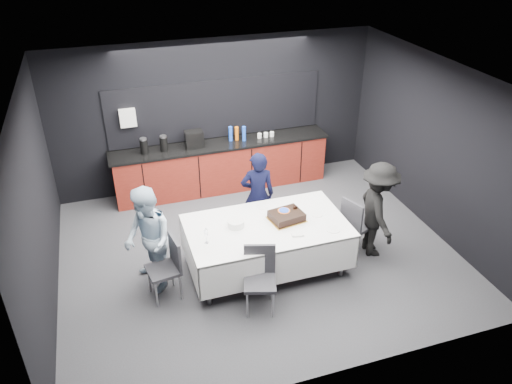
{
  "coord_description": "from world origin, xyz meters",
  "views": [
    {
      "loc": [
        -1.99,
        -6.03,
        4.8
      ],
      "look_at": [
        0.0,
        0.1,
        1.05
      ],
      "focal_mm": 35.0,
      "sensor_mm": 36.0,
      "label": 1
    }
  ],
  "objects_px": {
    "chair_near": "(260,274)",
    "person_left": "(148,240)",
    "plate_stack": "(236,223)",
    "person_right": "(377,210)",
    "party_table": "(267,233)",
    "person_center": "(258,195)",
    "chair_right": "(355,221)",
    "champagne_flute": "(206,233)",
    "cake_assembly": "(287,216)",
    "chair_left": "(168,264)"
  },
  "relations": [
    {
      "from": "cake_assembly",
      "to": "chair_near",
      "type": "xyz_separation_m",
      "value": [
        -0.67,
        -0.77,
        -0.31
      ]
    },
    {
      "from": "chair_right",
      "to": "person_center",
      "type": "height_order",
      "value": "person_center"
    },
    {
      "from": "champagne_flute",
      "to": "chair_left",
      "type": "distance_m",
      "value": 0.68
    },
    {
      "from": "cake_assembly",
      "to": "chair_left",
      "type": "distance_m",
      "value": 1.82
    },
    {
      "from": "chair_near",
      "to": "person_left",
      "type": "height_order",
      "value": "person_left"
    },
    {
      "from": "party_table",
      "to": "cake_assembly",
      "type": "relative_size",
      "value": 4.23
    },
    {
      "from": "party_table",
      "to": "plate_stack",
      "type": "distance_m",
      "value": 0.48
    },
    {
      "from": "person_left",
      "to": "person_right",
      "type": "distance_m",
      "value": 3.42
    },
    {
      "from": "chair_left",
      "to": "person_center",
      "type": "height_order",
      "value": "person_center"
    },
    {
      "from": "plate_stack",
      "to": "person_right",
      "type": "height_order",
      "value": "person_right"
    },
    {
      "from": "person_left",
      "to": "chair_near",
      "type": "bearing_deg",
      "value": 43.2
    },
    {
      "from": "cake_assembly",
      "to": "person_right",
      "type": "distance_m",
      "value": 1.42
    },
    {
      "from": "champagne_flute",
      "to": "person_left",
      "type": "xyz_separation_m",
      "value": [
        -0.75,
        0.28,
        -0.15
      ]
    },
    {
      "from": "chair_right",
      "to": "chair_left",
      "type": "bearing_deg",
      "value": -177.14
    },
    {
      "from": "chair_left",
      "to": "cake_assembly",
      "type": "bearing_deg",
      "value": 5.66
    },
    {
      "from": "cake_assembly",
      "to": "party_table",
      "type": "bearing_deg",
      "value": -172.86
    },
    {
      "from": "plate_stack",
      "to": "person_center",
      "type": "bearing_deg",
      "value": 53.44
    },
    {
      "from": "chair_right",
      "to": "person_center",
      "type": "distance_m",
      "value": 1.59
    },
    {
      "from": "party_table",
      "to": "cake_assembly",
      "type": "xyz_separation_m",
      "value": [
        0.32,
        0.04,
        0.2
      ]
    },
    {
      "from": "plate_stack",
      "to": "person_left",
      "type": "bearing_deg",
      "value": 178.96
    },
    {
      "from": "party_table",
      "to": "person_center",
      "type": "xyz_separation_m",
      "value": [
        0.15,
        0.89,
        0.11
      ]
    },
    {
      "from": "cake_assembly",
      "to": "chair_right",
      "type": "distance_m",
      "value": 1.18
    },
    {
      "from": "plate_stack",
      "to": "chair_right",
      "type": "xyz_separation_m",
      "value": [
        1.89,
        -0.09,
        -0.3
      ]
    },
    {
      "from": "chair_left",
      "to": "person_left",
      "type": "distance_m",
      "value": 0.42
    },
    {
      "from": "party_table",
      "to": "chair_right",
      "type": "relative_size",
      "value": 2.51
    },
    {
      "from": "person_left",
      "to": "person_right",
      "type": "height_order",
      "value": "person_left"
    },
    {
      "from": "person_left",
      "to": "party_table",
      "type": "bearing_deg",
      "value": 71.52
    },
    {
      "from": "chair_near",
      "to": "person_center",
      "type": "bearing_deg",
      "value": 72.8
    },
    {
      "from": "person_right",
      "to": "chair_left",
      "type": "bearing_deg",
      "value": 99.92
    },
    {
      "from": "plate_stack",
      "to": "chair_near",
      "type": "bearing_deg",
      "value": -83.96
    },
    {
      "from": "person_center",
      "to": "person_left",
      "type": "distance_m",
      "value": 1.99
    },
    {
      "from": "plate_stack",
      "to": "person_right",
      "type": "bearing_deg",
      "value": -5.97
    },
    {
      "from": "party_table",
      "to": "person_center",
      "type": "height_order",
      "value": "person_center"
    },
    {
      "from": "champagne_flute",
      "to": "plate_stack",
      "type": "bearing_deg",
      "value": 27.67
    },
    {
      "from": "chair_near",
      "to": "person_right",
      "type": "distance_m",
      "value": 2.17
    },
    {
      "from": "party_table",
      "to": "chair_left",
      "type": "bearing_deg",
      "value": -174.66
    },
    {
      "from": "person_right",
      "to": "chair_right",
      "type": "bearing_deg",
      "value": 73.06
    },
    {
      "from": "cake_assembly",
      "to": "chair_right",
      "type": "xyz_separation_m",
      "value": [
        1.14,
        -0.03,
        -0.31
      ]
    },
    {
      "from": "chair_near",
      "to": "person_left",
      "type": "distance_m",
      "value": 1.6
    },
    {
      "from": "plate_stack",
      "to": "chair_near",
      "type": "distance_m",
      "value": 0.88
    },
    {
      "from": "plate_stack",
      "to": "chair_right",
      "type": "bearing_deg",
      "value": -2.7
    },
    {
      "from": "party_table",
      "to": "person_center",
      "type": "relative_size",
      "value": 1.55
    },
    {
      "from": "chair_right",
      "to": "chair_near",
      "type": "distance_m",
      "value": 1.95
    },
    {
      "from": "champagne_flute",
      "to": "chair_near",
      "type": "xyz_separation_m",
      "value": [
        0.58,
        -0.57,
        -0.4
      ]
    },
    {
      "from": "party_table",
      "to": "champagne_flute",
      "type": "relative_size",
      "value": 10.36
    },
    {
      "from": "champagne_flute",
      "to": "person_left",
      "type": "relative_size",
      "value": 0.14
    },
    {
      "from": "cake_assembly",
      "to": "chair_left",
      "type": "height_order",
      "value": "cake_assembly"
    },
    {
      "from": "party_table",
      "to": "person_center",
      "type": "distance_m",
      "value": 0.91
    },
    {
      "from": "person_left",
      "to": "cake_assembly",
      "type": "bearing_deg",
      "value": 73.32
    },
    {
      "from": "party_table",
      "to": "person_left",
      "type": "height_order",
      "value": "person_left"
    }
  ]
}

